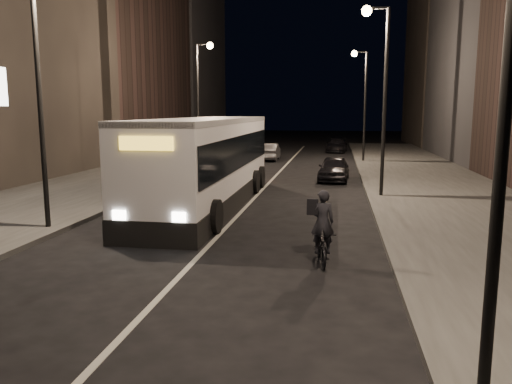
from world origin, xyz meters
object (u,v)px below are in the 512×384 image
at_px(car_near, 334,168).
at_px(car_far, 337,145).
at_px(streetlight_right_mid, 379,76).
at_px(streetlight_left_far, 201,88).
at_px(city_bus, 208,158).
at_px(cyclist_on_bicycle, 322,239).
at_px(car_mid, 269,152).
at_px(streetlight_left_near, 45,62).
at_px(streetlight_right_far, 362,91).

xyz_separation_m(car_near, car_far, (0.13, 20.01, -0.03)).
bearing_deg(car_near, streetlight_right_mid, -68.42).
relative_size(streetlight_left_far, car_far, 1.80).
xyz_separation_m(streetlight_left_far, city_bus, (3.73, -12.79, -3.41)).
height_order(streetlight_right_mid, streetlight_left_far, same).
xyz_separation_m(streetlight_right_mid, cyclist_on_bicycle, (-2.04, -10.14, -4.71)).
height_order(cyclist_on_bicycle, car_far, cyclist_on_bicycle).
relative_size(cyclist_on_bicycle, car_mid, 0.48).
bearing_deg(car_far, streetlight_left_near, -101.02).
height_order(car_near, car_far, car_near).
bearing_deg(city_bus, streetlight_right_mid, 21.84).
xyz_separation_m(streetlight_right_far, city_bus, (-6.93, -18.79, -3.41)).
distance_m(streetlight_right_mid, car_mid, 18.69).
bearing_deg(streetlight_left_far, car_far, 60.23).
height_order(car_near, car_mid, car_near).
bearing_deg(car_near, car_far, 92.81).
xyz_separation_m(cyclist_on_bicycle, car_near, (0.18, 15.74, 0.04)).
bearing_deg(car_mid, car_far, -121.90).
distance_m(streetlight_left_near, car_mid, 25.38).
distance_m(car_near, car_far, 20.01).
relative_size(streetlight_left_near, streetlight_left_far, 1.00).
relative_size(streetlight_right_far, streetlight_left_near, 1.00).
xyz_separation_m(streetlight_left_far, car_far, (8.93, 15.61, -4.71)).
height_order(streetlight_right_mid, car_mid, streetlight_right_mid).
distance_m(streetlight_right_mid, streetlight_right_far, 16.00).
bearing_deg(car_mid, streetlight_right_mid, 111.50).
distance_m(streetlight_right_mid, cyclist_on_bicycle, 11.36).
bearing_deg(cyclist_on_bicycle, car_mid, 92.71).
xyz_separation_m(streetlight_right_mid, car_near, (-1.86, 5.60, -4.68)).
bearing_deg(car_near, streetlight_left_far, 156.61).
relative_size(streetlight_right_mid, streetlight_left_near, 1.00).
bearing_deg(streetlight_right_mid, streetlight_left_near, -143.12).
bearing_deg(car_far, cyclist_on_bicycle, -86.64).
bearing_deg(car_near, streetlight_left_near, -119.73).
distance_m(cyclist_on_bicycle, car_near, 15.74).
bearing_deg(cyclist_on_bicycle, car_far, 81.71).
bearing_deg(car_far, car_mid, -116.72).
bearing_deg(streetlight_left_far, car_near, -26.57).
distance_m(streetlight_right_mid, streetlight_left_far, 14.62).
bearing_deg(streetlight_left_near, car_mid, 81.59).
bearing_deg(streetlight_left_near, streetlight_right_far, 66.04).
distance_m(streetlight_left_near, cyclist_on_bicycle, 10.05).
xyz_separation_m(streetlight_right_mid, streetlight_right_far, (0.00, 16.00, 0.00)).
bearing_deg(cyclist_on_bicycle, streetlight_left_near, 158.28).
distance_m(streetlight_right_far, car_mid, 8.46).
height_order(city_bus, car_near, city_bus).
bearing_deg(streetlight_right_far, city_bus, -110.25).
bearing_deg(city_bus, streetlight_left_far, 106.19).
relative_size(streetlight_right_far, car_mid, 1.98).
height_order(streetlight_right_mid, streetlight_right_far, same).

